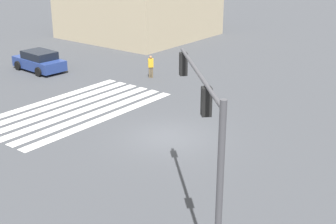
{
  "coord_description": "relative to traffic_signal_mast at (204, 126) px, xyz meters",
  "views": [
    {
      "loc": [
        16.67,
        13.01,
        9.16
      ],
      "look_at": [
        0.0,
        0.0,
        1.33
      ],
      "focal_mm": 50.0,
      "sensor_mm": 36.0,
      "label": 1
    }
  ],
  "objects": [
    {
      "name": "ground_plane",
      "position": [
        -6.12,
        -6.12,
        -4.07
      ],
      "size": [
        153.45,
        153.45,
        0.0
      ],
      "primitive_type": "plane",
      "color": "#3D3F44"
    },
    {
      "name": "crosswalk_markings",
      "position": [
        -6.12,
        -12.83,
        -4.07
      ],
      "size": [
        10.9,
        5.35,
        0.01
      ],
      "rotation": [
        0.0,
        0.0,
        1.57
      ],
      "color": "silver",
      "rests_on": "ground_plane"
    },
    {
      "name": "traffic_signal_mast",
      "position": [
        0.0,
        0.0,
        0.0
      ],
      "size": [
        4.74,
        4.74,
        5.6
      ],
      "rotation": [
        0.0,
        0.0,
        -2.36
      ],
      "color": "#47474C",
      "rests_on": "ground_plane"
    },
    {
      "name": "car_0",
      "position": [
        -10.1,
        -21.29,
        -3.36
      ],
      "size": [
        2.36,
        4.41,
        1.48
      ],
      "rotation": [
        0.0,
        0.0,
        -1.63
      ],
      "color": "navy",
      "rests_on": "ground_plane"
    },
    {
      "name": "corner_building",
      "position": [
        -24.76,
        -24.29,
        -1.8
      ],
      "size": [
        12.1,
        12.1,
        4.56
      ],
      "color": "tan",
      "rests_on": "ground_plane"
    },
    {
      "name": "pedestrian",
      "position": [
        -13.71,
        -13.57,
        -3.2
      ],
      "size": [
        0.41,
        0.41,
        1.58
      ],
      "rotation": [
        0.0,
        0.0,
        0.78
      ],
      "color": "brown",
      "rests_on": "ground_plane"
    }
  ]
}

